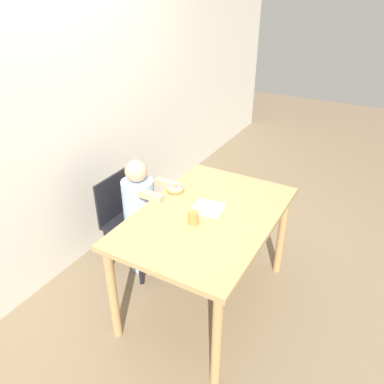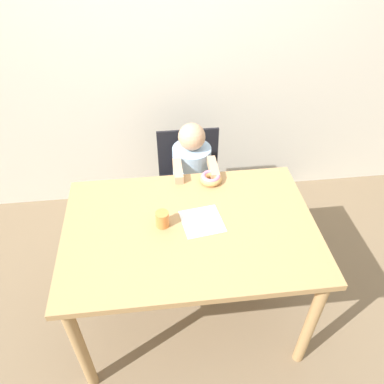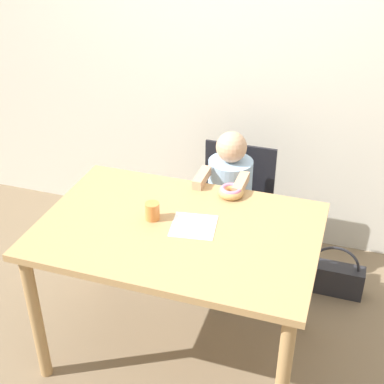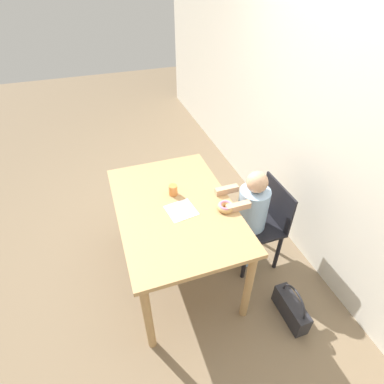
{
  "view_description": "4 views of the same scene",
  "coord_description": "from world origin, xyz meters",
  "px_view_note": "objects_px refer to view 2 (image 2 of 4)",
  "views": [
    {
      "loc": [
        -1.88,
        -0.94,
        2.14
      ],
      "look_at": [
        0.02,
        0.13,
        0.9
      ],
      "focal_mm": 35.0,
      "sensor_mm": 36.0,
      "label": 1
    },
    {
      "loc": [
        -0.14,
        -1.32,
        2.16
      ],
      "look_at": [
        0.02,
        0.13,
        0.9
      ],
      "focal_mm": 35.0,
      "sensor_mm": 36.0,
      "label": 2
    },
    {
      "loc": [
        0.7,
        -1.91,
        2.18
      ],
      "look_at": [
        0.02,
        0.13,
        0.9
      ],
      "focal_mm": 50.0,
      "sensor_mm": 36.0,
      "label": 3
    },
    {
      "loc": [
        1.65,
        -0.43,
        2.28
      ],
      "look_at": [
        0.02,
        0.13,
        0.9
      ],
      "focal_mm": 28.0,
      "sensor_mm": 36.0,
      "label": 4
    }
  ],
  "objects_px": {
    "chair": "(190,184)",
    "donut": "(211,178)",
    "child_figure": "(192,188)",
    "handbag": "(272,213)",
    "cup": "(162,219)"
  },
  "relations": [
    {
      "from": "chair",
      "to": "cup",
      "type": "relative_size",
      "value": 9.49
    },
    {
      "from": "handbag",
      "to": "cup",
      "type": "xyz_separation_m",
      "value": [
        -0.86,
        -0.68,
        0.71
      ]
    },
    {
      "from": "donut",
      "to": "cup",
      "type": "distance_m",
      "value": 0.44
    },
    {
      "from": "child_figure",
      "to": "donut",
      "type": "relative_size",
      "value": 7.63
    },
    {
      "from": "handbag",
      "to": "cup",
      "type": "height_order",
      "value": "cup"
    },
    {
      "from": "child_figure",
      "to": "handbag",
      "type": "bearing_deg",
      "value": 6.85
    },
    {
      "from": "cup",
      "to": "chair",
      "type": "bearing_deg",
      "value": 72.91
    },
    {
      "from": "handbag",
      "to": "chair",
      "type": "bearing_deg",
      "value": 177.01
    },
    {
      "from": "child_figure",
      "to": "cup",
      "type": "relative_size",
      "value": 11.59
    },
    {
      "from": "chair",
      "to": "donut",
      "type": "xyz_separation_m",
      "value": [
        0.08,
        -0.4,
        0.36
      ]
    },
    {
      "from": "handbag",
      "to": "cup",
      "type": "distance_m",
      "value": 1.31
    },
    {
      "from": "donut",
      "to": "cup",
      "type": "bearing_deg",
      "value": -132.89
    },
    {
      "from": "handbag",
      "to": "child_figure",
      "type": "bearing_deg",
      "value": -173.15
    },
    {
      "from": "chair",
      "to": "handbag",
      "type": "relative_size",
      "value": 2.28
    },
    {
      "from": "donut",
      "to": "handbag",
      "type": "relative_size",
      "value": 0.37
    }
  ]
}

